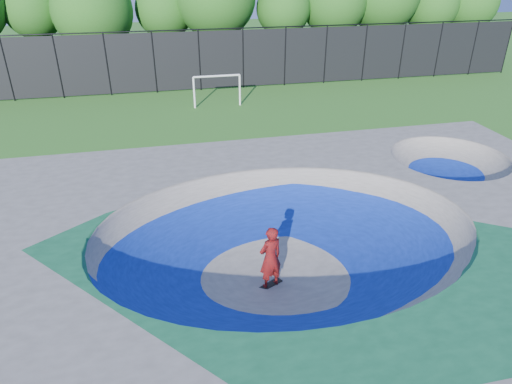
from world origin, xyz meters
TOP-DOWN VIEW (x-y plane):
  - ground at (0.00, 0.00)m, footprint 120.00×120.00m
  - skate_deck at (0.00, 0.00)m, footprint 22.00×14.00m
  - skater at (-0.60, -0.63)m, footprint 0.81×0.67m
  - skateboard at (-0.60, -0.63)m, footprint 0.79×0.57m
  - soccer_goal at (0.55, 16.87)m, footprint 2.93×0.12m
  - fence at (0.00, 21.00)m, footprint 48.09×0.09m
  - treeline at (0.57, 25.58)m, footprint 52.76×7.48m

SIDE VIEW (x-z plane):
  - ground at x=0.00m, z-range 0.00..0.00m
  - skateboard at x=-0.60m, z-range 0.00..0.05m
  - skate_deck at x=0.00m, z-range 0.00..1.50m
  - skater at x=-0.60m, z-range 0.00..1.92m
  - soccer_goal at x=0.55m, z-range 0.37..2.30m
  - fence at x=0.00m, z-range 0.08..4.12m
  - treeline at x=0.57m, z-range 0.85..9.51m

